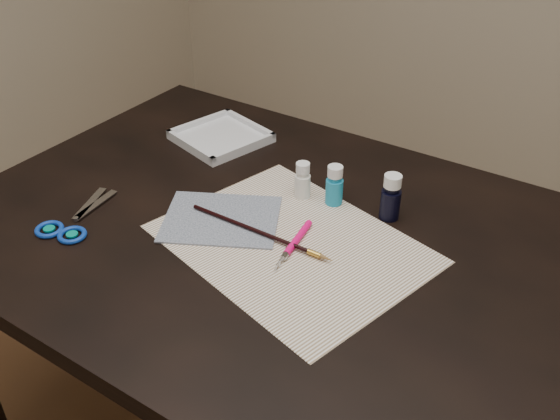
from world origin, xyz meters
The scene contains 10 objects.
table centered at (0.00, 0.00, 0.38)m, with size 1.30×0.90×0.75m, color black.
paper centered at (0.04, -0.02, 0.75)m, with size 0.48×0.37×0.00m, color white.
canvas centered at (-0.12, -0.03, 0.75)m, with size 0.23×0.18×0.00m, color #111E32.
paint_bottle_white centered at (-0.03, 0.13, 0.79)m, with size 0.03×0.03×0.08m, color white.
paint_bottle_cyan centered at (0.04, 0.14, 0.79)m, with size 0.04×0.04×0.09m, color #1A8CB8.
paint_bottle_navy centered at (0.16, 0.16, 0.80)m, with size 0.04×0.04×0.10m, color black.
paintbrush centered at (-0.02, -0.04, 0.76)m, with size 0.32×0.01×0.01m, color black, non-canonical shape.
craft_knife centered at (0.05, -0.03, 0.76)m, with size 0.16×0.01×0.01m, color #F9096D, non-canonical shape.
scissors centered at (-0.37, -0.18, 0.76)m, with size 0.22×0.11×0.01m, color silver, non-canonical shape.
palette_tray centered at (-0.33, 0.24, 0.76)m, with size 0.19×0.19×0.02m, color silver.
Camera 1 is at (0.54, -0.82, 1.46)m, focal length 40.00 mm.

